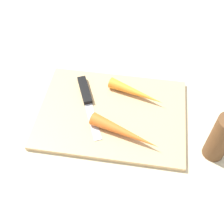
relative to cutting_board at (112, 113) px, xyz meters
name	(u,v)px	position (x,y,z in m)	size (l,w,h in m)	color
ground_plane	(112,115)	(0.00, 0.00, -0.01)	(1.40, 1.40, 0.00)	#C6B793
cutting_board	(112,113)	(0.00, 0.00, 0.00)	(0.36, 0.26, 0.01)	tan
knife	(86,94)	(0.08, -0.04, 0.01)	(0.10, 0.19, 0.01)	#B7B7BC
carrot_long	(125,132)	(-0.04, 0.07, 0.02)	(0.03, 0.03, 0.17)	orange
carrot_short	(136,92)	(-0.05, -0.06, 0.02)	(0.03, 0.03, 0.15)	orange
pepper_grinder	(221,138)	(-0.24, 0.07, 0.06)	(0.05, 0.05, 0.13)	brown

